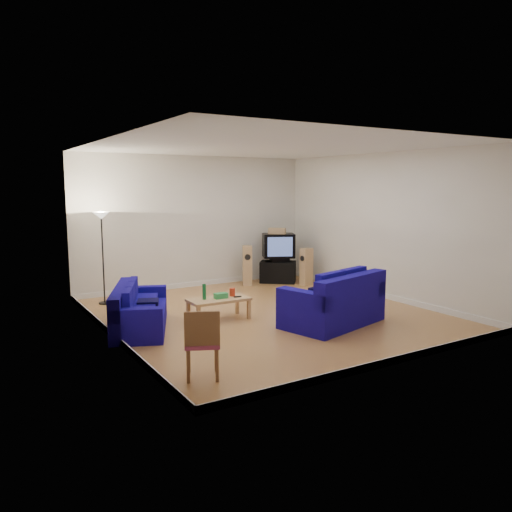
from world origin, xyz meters
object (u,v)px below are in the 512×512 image
sofa_loveseat (335,305)px  tv_stand (278,272)px  television (279,245)px  sofa_three_seat (137,314)px  coffee_table (219,301)px

sofa_loveseat → tv_stand: (1.34, 3.84, -0.08)m
sofa_loveseat → television: size_ratio=2.17×
sofa_three_seat → sofa_loveseat: size_ratio=1.02×
sofa_three_seat → sofa_loveseat: sofa_loveseat is taller
sofa_loveseat → coffee_table: (-1.63, 1.39, -0.00)m
television → sofa_loveseat: bearing=-83.2°
sofa_loveseat → television: 4.14m
sofa_three_seat → coffee_table: bearing=106.0°
sofa_loveseat → television: bearing=55.9°
coffee_table → tv_stand: size_ratio=1.27×
coffee_table → television: (3.01, 2.48, 0.60)m
television → tv_stand: bearing=-117.6°
tv_stand → coffee_table: bearing=-100.4°
sofa_three_seat → television: 5.10m
sofa_loveseat → television: television is taller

